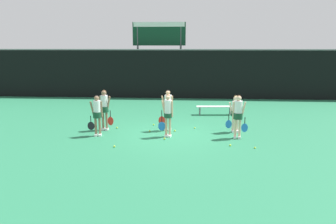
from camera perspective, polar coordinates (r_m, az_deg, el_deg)
ground_plane at (r=14.10m, az=0.24°, el=-3.82°), size 140.00×140.00×0.00m
fence_windscreen at (r=23.29m, az=1.79°, el=6.66°), size 60.00×0.08×3.47m
scoreboard at (r=24.69m, az=-1.56°, el=12.61°), size 3.90×0.15×5.39m
bench_courtside at (r=18.02m, az=8.19°, el=0.82°), size 2.05×0.51×0.48m
player_0 at (r=13.89m, az=-12.27°, el=-0.04°), size 0.64×0.35×1.72m
player_1 at (r=13.44m, az=-0.03°, el=-0.04°), size 0.62×0.34×1.77m
player_2 at (r=13.51m, az=12.14°, el=-0.16°), size 0.63×0.37×1.78m
player_3 at (r=14.78m, az=-11.01°, el=0.97°), size 0.63×0.36×1.81m
player_4 at (r=14.44m, az=-0.03°, el=0.91°), size 0.65×0.36×1.81m
player_5 at (r=14.47m, az=11.67°, el=0.23°), size 0.66×0.39×1.61m
tennis_ball_0 at (r=13.27m, az=-0.62°, el=-4.66°), size 0.07×0.07×0.07m
tennis_ball_1 at (r=14.47m, az=1.20°, el=-3.28°), size 0.07×0.07×0.07m
tennis_ball_2 at (r=15.16m, az=-8.89°, el=-2.72°), size 0.07×0.07×0.07m
tennis_ball_3 at (r=15.60m, az=-2.50°, el=-2.20°), size 0.07×0.07×0.07m
tennis_ball_4 at (r=12.44m, az=-9.33°, el=-5.93°), size 0.07×0.07×0.07m
tennis_ball_5 at (r=15.01m, az=4.68°, el=-2.78°), size 0.06×0.06×0.06m
tennis_ball_6 at (r=12.54m, az=14.90°, el=-6.03°), size 0.07×0.07×0.07m
tennis_ball_7 at (r=12.63m, az=10.77°, el=-5.70°), size 0.07×0.07×0.07m
tennis_ball_8 at (r=14.46m, az=-3.21°, el=-3.31°), size 0.07×0.07×0.07m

